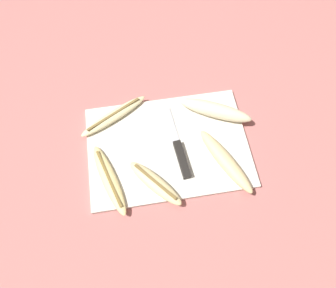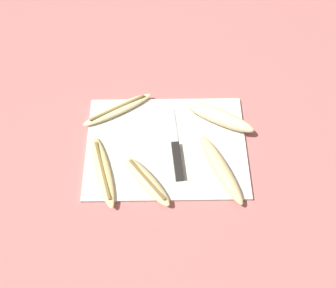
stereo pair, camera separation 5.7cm
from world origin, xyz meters
name	(u,v)px [view 1 (the left image)]	position (x,y,z in m)	size (l,w,h in m)	color
ground_plane	(168,148)	(0.00, 0.00, 0.00)	(4.00, 4.00, 0.00)	#B76B66
cutting_board	(168,147)	(0.00, 0.00, 0.01)	(0.42, 0.30, 0.01)	silver
knife	(180,154)	(0.03, -0.03, 0.02)	(0.04, 0.22, 0.02)	black
banana_bright_far	(215,110)	(0.14, 0.08, 0.03)	(0.20, 0.13, 0.04)	beige
banana_soft_right	(114,116)	(-0.13, 0.11, 0.02)	(0.20, 0.13, 0.02)	beige
banana_golden_short	(109,179)	(-0.16, -0.07, 0.02)	(0.09, 0.21, 0.02)	#EDD689
banana_mellow_near	(226,161)	(0.14, -0.07, 0.03)	(0.12, 0.21, 0.03)	beige
banana_ripe_center	(155,183)	(-0.05, -0.10, 0.02)	(0.14, 0.15, 0.02)	beige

